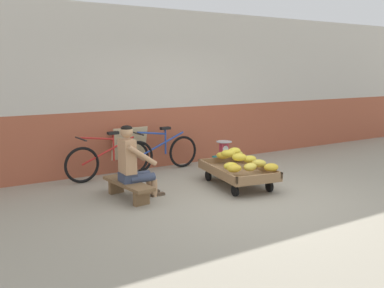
{
  "coord_description": "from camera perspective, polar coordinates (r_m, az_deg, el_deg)",
  "views": [
    {
      "loc": [
        -4.03,
        -4.86,
        1.97
      ],
      "look_at": [
        -0.43,
        1.0,
        0.75
      ],
      "focal_mm": 39.69,
      "sensor_mm": 36.0,
      "label": 1
    }
  ],
  "objects": [
    {
      "name": "banana_pile",
      "position": [
        7.18,
        6.63,
        -2.15
      ],
      "size": [
        1.0,
        1.44,
        0.27
      ],
      "color": "yellow",
      "rests_on": "banana_cart"
    },
    {
      "name": "plastic_crate",
      "position": [
        8.3,
        4.29,
        -2.65
      ],
      "size": [
        0.36,
        0.28,
        0.3
      ],
      "color": "#19847F",
      "rests_on": "ground"
    },
    {
      "name": "vendor_seated",
      "position": [
        6.54,
        -7.96,
        -2.43
      ],
      "size": [
        0.68,
        0.48,
        1.14
      ],
      "color": "tan",
      "rests_on": "ground"
    },
    {
      "name": "weighing_scale",
      "position": [
        8.24,
        4.32,
        -0.59
      ],
      "size": [
        0.3,
        0.3,
        0.29
      ],
      "color": "#28282D",
      "rests_on": "plastic_crate"
    },
    {
      "name": "low_bench",
      "position": [
        6.6,
        -8.59,
        -5.63
      ],
      "size": [
        0.42,
        1.13,
        0.27
      ],
      "color": "brown",
      "rests_on": "ground"
    },
    {
      "name": "sign_board",
      "position": [
        8.3,
        -8.48,
        -0.72
      ],
      "size": [
        0.7,
        0.25,
        0.88
      ],
      "color": "#C6B289",
      "rests_on": "ground"
    },
    {
      "name": "banana_cart",
      "position": [
        7.26,
        6.14,
        -3.79
      ],
      "size": [
        1.06,
        1.56,
        0.36
      ],
      "color": "#8E6B47",
      "rests_on": "ground"
    },
    {
      "name": "shopping_bag",
      "position": [
        8.09,
        7.93,
        -3.27
      ],
      "size": [
        0.18,
        0.12,
        0.24
      ],
      "primitive_type": "cube",
      "color": "silver",
      "rests_on": "ground"
    },
    {
      "name": "bicycle_near_left",
      "position": [
        7.83,
        -11.14,
        -2.07
      ],
      "size": [
        1.66,
        0.48,
        0.86
      ],
      "color": "black",
      "rests_on": "ground"
    },
    {
      "name": "back_wall",
      "position": [
        8.69,
        -3.95,
        7.35
      ],
      "size": [
        16.0,
        0.3,
        3.13
      ],
      "color": "#A35138",
      "rests_on": "ground"
    },
    {
      "name": "ground_plane",
      "position": [
        6.61,
        7.79,
        -7.37
      ],
      "size": [
        80.0,
        80.0,
        0.0
      ],
      "primitive_type": "plane",
      "color": "gray"
    },
    {
      "name": "bicycle_far_left",
      "position": [
        8.31,
        -4.18,
        -1.2
      ],
      "size": [
        1.66,
        0.48,
        0.86
      ],
      "color": "black",
      "rests_on": "ground"
    }
  ]
}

